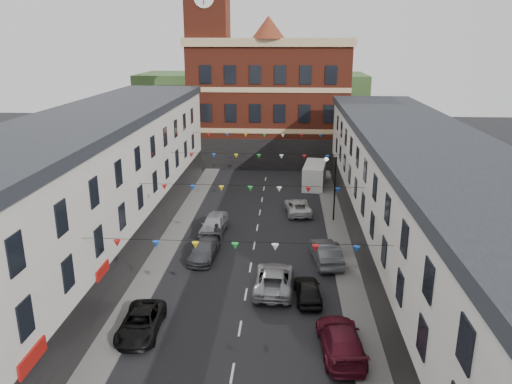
% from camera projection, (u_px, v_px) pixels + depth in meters
% --- Properties ---
extents(ground, '(160.00, 160.00, 0.00)m').
position_uv_depth(ground, '(246.00, 294.00, 32.33)').
color(ground, black).
rests_on(ground, ground).
extents(pavement_left, '(1.80, 64.00, 0.15)m').
position_uv_depth(pavement_left, '(149.00, 276.00, 34.64)').
color(pavement_left, '#605E5B').
rests_on(pavement_left, ground).
extents(pavement_right, '(1.80, 64.00, 0.15)m').
position_uv_depth(pavement_right, '(350.00, 282.00, 33.80)').
color(pavement_right, '#605E5B').
rests_on(pavement_right, ground).
extents(terrace_left, '(8.40, 56.00, 10.70)m').
position_uv_depth(terrace_left, '(66.00, 208.00, 32.44)').
color(terrace_left, beige).
rests_on(terrace_left, ground).
extents(terrace_right, '(8.40, 56.00, 9.70)m').
position_uv_depth(terrace_right, '(434.00, 223.00, 31.14)').
color(terrace_right, silver).
rests_on(terrace_right, ground).
extents(civic_building, '(20.60, 13.30, 18.50)m').
position_uv_depth(civic_building, '(269.00, 100.00, 66.15)').
color(civic_building, maroon).
rests_on(civic_building, ground).
extents(clock_tower, '(5.60, 5.60, 30.00)m').
position_uv_depth(clock_tower, '(209.00, 47.00, 61.80)').
color(clock_tower, maroon).
rests_on(clock_tower, ground).
extents(distant_hill, '(40.00, 14.00, 10.00)m').
position_uv_depth(distant_hill, '(252.00, 102.00, 90.26)').
color(distant_hill, '#2B4821').
rests_on(distant_hill, ground).
extents(street_lamp, '(1.10, 0.36, 6.00)m').
position_uv_depth(street_lamp, '(332.00, 180.00, 44.14)').
color(street_lamp, black).
rests_on(street_lamp, ground).
extents(car_left_c, '(2.32, 4.73, 1.29)m').
position_uv_depth(car_left_c, '(141.00, 323.00, 27.91)').
color(car_left_c, black).
rests_on(car_left_c, ground).
extents(car_left_d, '(2.13, 4.61, 1.31)m').
position_uv_depth(car_left_d, '(204.00, 250.00, 37.48)').
color(car_left_d, '#484A51').
rests_on(car_left_d, ground).
extents(car_left_e, '(2.31, 4.97, 1.65)m').
position_uv_depth(car_left_e, '(214.00, 224.00, 42.29)').
color(car_left_e, '#A0A1A9').
rests_on(car_left_e, ground).
extents(car_right_c, '(2.52, 5.42, 1.53)m').
position_uv_depth(car_right_c, '(341.00, 340.00, 26.11)').
color(car_right_c, '#5A1222').
rests_on(car_right_c, ground).
extents(car_right_d, '(1.84, 4.03, 1.34)m').
position_uv_depth(car_right_d, '(308.00, 290.00, 31.49)').
color(car_right_d, black).
rests_on(car_right_d, ground).
extents(car_right_e, '(2.32, 5.11, 1.62)m').
position_uv_depth(car_right_e, '(326.00, 252.00, 36.70)').
color(car_right_e, '#53565C').
rests_on(car_right_e, ground).
extents(car_right_f, '(2.84, 5.07, 1.34)m').
position_uv_depth(car_right_f, '(298.00, 207.00, 47.20)').
color(car_right_f, silver).
rests_on(car_right_f, ground).
extents(moving_car, '(2.69, 5.51, 1.51)m').
position_uv_depth(moving_car, '(274.00, 279.00, 32.78)').
color(moving_car, '#9FA1A5').
rests_on(moving_car, ground).
extents(white_van, '(2.98, 6.06, 2.57)m').
position_uv_depth(white_van, '(314.00, 175.00, 55.80)').
color(white_van, white).
rests_on(white_van, ground).
extents(pedestrian, '(0.71, 0.52, 1.80)m').
position_uv_depth(pedestrian, '(217.00, 234.00, 39.87)').
color(pedestrian, black).
rests_on(pedestrian, ground).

